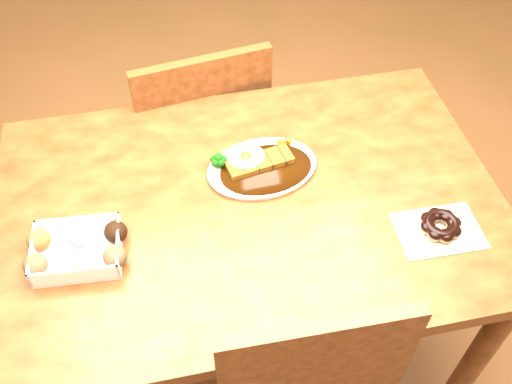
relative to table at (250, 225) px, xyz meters
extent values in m
plane|color=brown|center=(0.00, 0.00, -0.65)|extent=(6.00, 6.00, 0.00)
cube|color=#43200D|center=(0.00, 0.00, 0.08)|extent=(1.20, 0.80, 0.04)
cylinder|color=#43200D|center=(0.54, -0.34, -0.30)|extent=(0.06, 0.06, 0.71)
cylinder|color=#43200D|center=(-0.54, 0.34, -0.30)|extent=(0.06, 0.06, 0.71)
cylinder|color=#43200D|center=(0.54, 0.34, -0.30)|extent=(0.06, 0.06, 0.71)
cube|color=#43200D|center=(-0.08, 0.60, -0.22)|extent=(0.47, 0.47, 0.04)
cylinder|color=#43200D|center=(0.07, 0.79, -0.45)|extent=(0.04, 0.04, 0.41)
cylinder|color=#43200D|center=(-0.27, 0.74, -0.45)|extent=(0.04, 0.04, 0.41)
cylinder|color=#43200D|center=(0.11, 0.46, -0.45)|extent=(0.04, 0.04, 0.41)
cylinder|color=#43200D|center=(-0.22, 0.41, -0.45)|extent=(0.04, 0.04, 0.41)
cube|color=#43200D|center=(-0.05, 0.41, 0.02)|extent=(0.40, 0.09, 0.40)
cube|color=#43200D|center=(0.05, -0.41, 0.02)|extent=(0.40, 0.04, 0.40)
ellipsoid|color=white|center=(0.05, 0.09, 0.10)|extent=(0.29, 0.22, 0.01)
ellipsoid|color=black|center=(0.06, 0.08, 0.11)|extent=(0.25, 0.19, 0.01)
cube|color=#6B380C|center=(0.04, 0.10, 0.12)|extent=(0.17, 0.09, 0.02)
ellipsoid|color=white|center=(0.01, 0.11, 0.13)|extent=(0.10, 0.09, 0.01)
ellipsoid|color=#FFB214|center=(0.01, 0.11, 0.13)|extent=(0.03, 0.03, 0.02)
cube|color=white|center=(-0.40, -0.08, 0.12)|extent=(0.20, 0.16, 0.05)
ellipsoid|color=black|center=(-0.49, -0.11, 0.13)|extent=(0.05, 0.05, 0.05)
ellipsoid|color=pink|center=(-0.40, -0.11, 0.13)|extent=(0.05, 0.05, 0.05)
ellipsoid|color=black|center=(-0.32, -0.12, 0.13)|extent=(0.05, 0.05, 0.05)
ellipsoid|color=brown|center=(-0.48, -0.04, 0.13)|extent=(0.05, 0.05, 0.05)
ellipsoid|color=pink|center=(-0.40, -0.05, 0.13)|extent=(0.05, 0.05, 0.05)
ellipsoid|color=black|center=(-0.31, -0.05, 0.13)|extent=(0.05, 0.05, 0.05)
cube|color=silver|center=(0.40, -0.18, 0.10)|extent=(0.20, 0.14, 0.00)
torus|color=olive|center=(0.40, -0.18, 0.12)|extent=(0.09, 0.09, 0.03)
torus|color=black|center=(0.40, -0.18, 0.13)|extent=(0.08, 0.08, 0.02)
camera|label=1|loc=(-0.16, -0.86, 1.14)|focal=40.00mm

